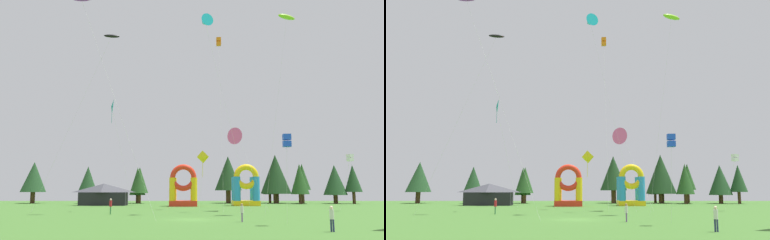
# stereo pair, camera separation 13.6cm
# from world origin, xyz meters

# --- Properties ---
(ground_plane) EXTENTS (120.00, 120.00, 0.00)m
(ground_plane) POSITION_xyz_m (0.00, 0.00, 0.00)
(ground_plane) COLOR #3D6B28
(kite_blue_box) EXTENTS (0.62, 1.42, 7.16)m
(kite_blue_box) POSITION_xyz_m (7.66, -5.96, 6.63)
(kite_blue_box) COLOR blue
(kite_blue_box) RESTS_ON ground_plane
(kite_cyan_delta) EXTENTS (6.52, 3.36, 23.78)m
(kite_cyan_delta) POSITION_xyz_m (1.62, 8.93, 22.95)
(kite_cyan_delta) COLOR #19B7CC
(kite_cyan_delta) RESTS_ON ground_plane
(kite_teal_diamond) EXTENTS (2.97, 4.32, 14.07)m
(kite_teal_diamond) POSITION_xyz_m (-10.55, 14.22, 13.33)
(kite_teal_diamond) COLOR #0C7F7A
(kite_teal_diamond) RESTS_ON ground_plane
(kite_pink_delta) EXTENTS (4.85, 3.83, 10.78)m
(kite_pink_delta) POSITION_xyz_m (6.22, 15.78, 9.65)
(kite_pink_delta) COLOR #EA599E
(kite_pink_delta) RESTS_ON ground_plane
(kite_white_box) EXTENTS (1.35, 2.62, 7.28)m
(kite_white_box) POSITION_xyz_m (20.76, 15.34, 6.82)
(kite_white_box) COLOR white
(kite_white_box) RESTS_ON ground_plane
(kite_orange_box) EXTENTS (0.70, 7.91, 25.14)m
(kite_orange_box) POSITION_xyz_m (4.02, 20.16, 24.46)
(kite_orange_box) COLOR orange
(kite_orange_box) RESTS_ON ground_plane
(kite_lime_parafoil) EXTENTS (5.01, 3.39, 23.44)m
(kite_lime_parafoil) POSITION_xyz_m (11.35, 7.77, 23.04)
(kite_lime_parafoil) COLOR #8CD826
(kite_lime_parafoil) RESTS_ON ground_plane
(kite_yellow_diamond) EXTENTS (1.17, 1.42, 7.14)m
(kite_yellow_diamond) POSITION_xyz_m (1.31, 11.95, 6.54)
(kite_yellow_diamond) COLOR yellow
(kite_yellow_diamond) RESTS_ON ground_plane
(kite_black_parafoil) EXTENTS (9.14, 1.78, 21.42)m
(kite_black_parafoil) POSITION_xyz_m (-9.76, 8.95, 21.06)
(kite_black_parafoil) COLOR black
(kite_black_parafoil) RESTS_ON ground_plane
(person_far_side) EXTENTS (0.35, 0.35, 1.73)m
(person_far_side) POSITION_xyz_m (-9.06, 8.12, 1.03)
(person_far_side) COLOR #33723F
(person_far_side) RESTS_ON ground_plane
(person_midfield) EXTENTS (0.28, 0.28, 1.57)m
(person_midfield) POSITION_xyz_m (4.32, -2.71, 0.93)
(person_midfield) COLOR #724C8C
(person_midfield) RESTS_ON ground_plane
(person_left_edge) EXTENTS (0.41, 0.41, 1.67)m
(person_left_edge) POSITION_xyz_m (9.30, -10.96, 1.00)
(person_left_edge) COLOR navy
(person_left_edge) RESTS_ON ground_plane
(inflatable_red_slide) EXTENTS (4.42, 4.34, 6.90)m
(inflatable_red_slide) POSITION_xyz_m (9.13, 32.10, 2.74)
(inflatable_red_slide) COLOR yellow
(inflatable_red_slide) RESTS_ON ground_plane
(inflatable_yellow_castle) EXTENTS (4.52, 3.83, 6.74)m
(inflatable_yellow_castle) POSITION_xyz_m (-1.39, 29.64, 2.62)
(inflatable_yellow_castle) COLOR red
(inflatable_yellow_castle) RESTS_ON ground_plane
(festival_tent) EXTENTS (7.91, 3.41, 3.69)m
(festival_tent) POSITION_xyz_m (-15.16, 33.27, 1.84)
(festival_tent) COLOR black
(festival_tent) RESTS_ON ground_plane
(tree_row_0) EXTENTS (4.91, 4.91, 8.09)m
(tree_row_0) POSITION_xyz_m (-31.37, 43.89, 5.09)
(tree_row_0) COLOR #4C331E
(tree_row_0) RESTS_ON ground_plane
(tree_row_1) EXTENTS (3.39, 3.39, 7.09)m
(tree_row_1) POSITION_xyz_m (-20.21, 42.25, 4.72)
(tree_row_1) COLOR #4C331E
(tree_row_1) RESTS_ON ground_plane
(tree_row_2) EXTENTS (3.21, 3.21, 7.06)m
(tree_row_2) POSITION_xyz_m (-10.79, 44.28, 4.30)
(tree_row_2) COLOR #4C331E
(tree_row_2) RESTS_ON ground_plane
(tree_row_3) EXTENTS (3.42, 3.42, 7.06)m
(tree_row_3) POSITION_xyz_m (-10.26, 43.25, 4.47)
(tree_row_3) COLOR #4C331E
(tree_row_3) RESTS_ON ground_plane
(tree_row_4) EXTENTS (5.36, 5.36, 9.29)m
(tree_row_4) POSITION_xyz_m (7.25, 44.51, 5.84)
(tree_row_4) COLOR #4C331E
(tree_row_4) RESTS_ON ground_plane
(tree_row_5) EXTENTS (2.85, 2.85, 5.87)m
(tree_row_5) POSITION_xyz_m (15.73, 45.76, 3.76)
(tree_row_5) COLOR #4C331E
(tree_row_5) RESTS_ON ground_plane
(tree_row_6) EXTENTS (6.00, 6.00, 9.56)m
(tree_row_6) POSITION_xyz_m (16.66, 44.14, 5.67)
(tree_row_6) COLOR #4C331E
(tree_row_6) RESTS_ON ground_plane
(tree_row_7) EXTENTS (3.48, 3.48, 7.54)m
(tree_row_7) POSITION_xyz_m (20.58, 40.71, 4.63)
(tree_row_7) COLOR #4C331E
(tree_row_7) RESTS_ON ground_plane
(tree_row_8) EXTENTS (3.19, 3.19, 7.77)m
(tree_row_8) POSITION_xyz_m (21.92, 44.03, 5.12)
(tree_row_8) COLOR #4C331E
(tree_row_8) RESTS_ON ground_plane
(tree_row_9) EXTENTS (4.47, 4.47, 7.40)m
(tree_row_9) POSITION_xyz_m (27.70, 42.06, 4.49)
(tree_row_9) COLOR #4C331E
(tree_row_9) RESTS_ON ground_plane
(tree_row_10) EXTENTS (3.25, 3.25, 7.38)m
(tree_row_10) POSITION_xyz_m (30.90, 41.14, 4.74)
(tree_row_10) COLOR #4C331E
(tree_row_10) RESTS_ON ground_plane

